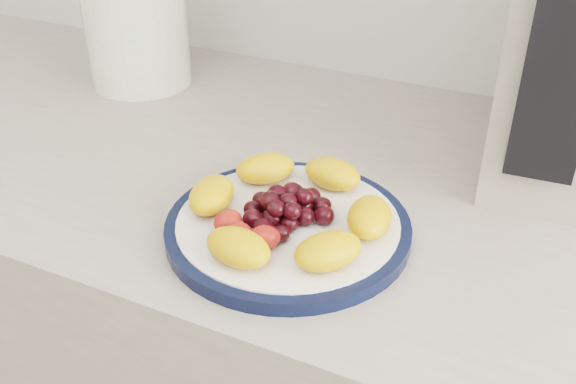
% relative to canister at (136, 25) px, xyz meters
% --- Properties ---
extents(plate_rim, '(0.25, 0.25, 0.01)m').
position_rel_canister_xyz_m(plate_rim, '(0.38, -0.27, -0.08)').
color(plate_rim, black).
rests_on(plate_rim, counter).
extents(plate_face, '(0.23, 0.23, 0.02)m').
position_rel_canister_xyz_m(plate_face, '(0.38, -0.27, -0.08)').
color(plate_face, white).
rests_on(plate_face, counter).
extents(canister, '(0.18, 0.18, 0.18)m').
position_rel_canister_xyz_m(canister, '(0.00, 0.00, 0.00)').
color(canister, '#487120').
rests_on(canister, counter).
extents(appliance_panel, '(0.07, 0.03, 0.29)m').
position_rel_canister_xyz_m(appliance_panel, '(0.60, -0.14, 0.11)').
color(appliance_panel, black).
rests_on(appliance_panel, appliance_body).
extents(fruit_plate, '(0.21, 0.21, 0.03)m').
position_rel_canister_xyz_m(fruit_plate, '(0.38, -0.27, -0.06)').
color(fruit_plate, orange).
rests_on(fruit_plate, plate_face).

